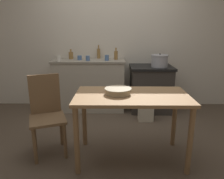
% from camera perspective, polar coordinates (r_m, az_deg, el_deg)
% --- Properties ---
extents(ground_plane, '(14.00, 14.00, 0.00)m').
position_cam_1_polar(ground_plane, '(3.00, -0.08, -13.69)').
color(ground_plane, brown).
extents(wall_back, '(8.00, 0.07, 2.55)m').
position_cam_1_polar(wall_back, '(4.20, 0.13, 13.05)').
color(wall_back, beige).
rests_on(wall_back, ground_plane).
extents(counter_cabinet, '(1.29, 0.55, 0.93)m').
position_cam_1_polar(counter_cabinet, '(4.05, -5.90, 1.26)').
color(counter_cabinet, '#B2A893').
rests_on(counter_cabinet, ground_plane).
extents(stove, '(0.75, 0.65, 0.82)m').
position_cam_1_polar(stove, '(4.05, 9.99, 0.34)').
color(stove, '#38332D').
rests_on(stove, ground_plane).
extents(work_table, '(1.24, 0.69, 0.77)m').
position_cam_1_polar(work_table, '(2.42, 5.16, -3.80)').
color(work_table, '#997047').
rests_on(work_table, ground_plane).
extents(chair, '(0.51, 0.51, 0.95)m').
position_cam_1_polar(chair, '(2.73, -16.68, -5.80)').
color(chair, brown).
rests_on(chair, ground_plane).
extents(flour_sack, '(0.24, 0.17, 0.33)m').
position_cam_1_polar(flour_sack, '(3.63, 8.79, -5.52)').
color(flour_sack, beige).
rests_on(flour_sack, ground_plane).
extents(stock_pot, '(0.29, 0.29, 0.23)m').
position_cam_1_polar(stock_pot, '(3.89, 12.33, 7.33)').
color(stock_pot, '#A8A8AD').
rests_on(stock_pot, stove).
extents(mixing_bowl_large, '(0.30, 0.30, 0.07)m').
position_cam_1_polar(mixing_bowl_large, '(2.39, 1.58, -0.30)').
color(mixing_bowl_large, tan).
rests_on(mixing_bowl_large, work_table).
extents(bottle_far_left, '(0.08, 0.08, 0.18)m').
position_cam_1_polar(bottle_far_left, '(4.10, -10.67, 8.79)').
color(bottle_far_left, olive).
rests_on(bottle_far_left, counter_cabinet).
extents(bottle_left, '(0.07, 0.07, 0.21)m').
position_cam_1_polar(bottle_left, '(3.95, 1.03, 9.00)').
color(bottle_left, olive).
rests_on(bottle_left, counter_cabinet).
extents(bottle_mid_left, '(0.06, 0.06, 0.25)m').
position_cam_1_polar(bottle_mid_left, '(4.12, -3.50, 9.44)').
color(bottle_mid_left, olive).
rests_on(bottle_mid_left, counter_cabinet).
extents(cup_center_left, '(0.07, 0.07, 0.09)m').
position_cam_1_polar(cup_center_left, '(3.88, -13.80, 7.91)').
color(cup_center_left, silver).
rests_on(cup_center_left, counter_cabinet).
extents(cup_center, '(0.07, 0.07, 0.08)m').
position_cam_1_polar(cup_center, '(3.84, -6.36, 8.12)').
color(cup_center, '#4C6B99').
rests_on(cup_center, counter_cabinet).
extents(cup_center_right, '(0.08, 0.08, 0.08)m').
position_cam_1_polar(cup_center_right, '(3.95, -8.46, 8.20)').
color(cup_center_right, '#4C6B99').
rests_on(cup_center_right, counter_cabinet).
extents(cup_mid_right, '(0.07, 0.07, 0.10)m').
position_cam_1_polar(cup_mid_right, '(3.83, -1.37, 8.28)').
color(cup_mid_right, '#4C6B99').
rests_on(cup_mid_right, counter_cabinet).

